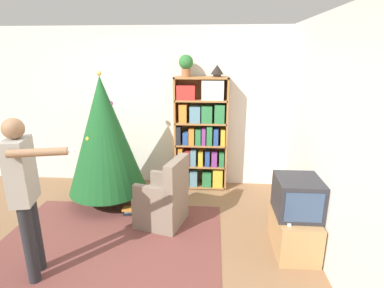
% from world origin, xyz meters
% --- Properties ---
extents(ground_plane, '(14.00, 14.00, 0.00)m').
position_xyz_m(ground_plane, '(0.00, 0.00, 0.00)').
color(ground_plane, '#846042').
extents(wall_back, '(8.00, 0.10, 2.60)m').
position_xyz_m(wall_back, '(0.00, 2.21, 1.30)').
color(wall_back, silver).
rests_on(wall_back, ground_plane).
extents(wall_right, '(0.10, 8.00, 2.60)m').
position_xyz_m(wall_right, '(2.18, 0.00, 1.30)').
color(wall_right, silver).
rests_on(wall_right, ground_plane).
extents(area_rug, '(2.65, 2.03, 0.01)m').
position_xyz_m(area_rug, '(-0.26, 0.25, 0.00)').
color(area_rug, brown).
rests_on(area_rug, ground_plane).
extents(bookshelf, '(0.85, 0.31, 1.83)m').
position_xyz_m(bookshelf, '(0.75, 1.97, 0.92)').
color(bookshelf, '#A8703D').
rests_on(bookshelf, ground_plane).
extents(tv_stand, '(0.44, 0.74, 0.45)m').
position_xyz_m(tv_stand, '(1.89, 0.35, 0.22)').
color(tv_stand, tan).
rests_on(tv_stand, ground_plane).
extents(television, '(0.47, 0.52, 0.42)m').
position_xyz_m(television, '(1.89, 0.34, 0.66)').
color(television, '#28282D').
rests_on(television, tv_stand).
extents(game_remote, '(0.04, 0.12, 0.02)m').
position_xyz_m(game_remote, '(1.76, 0.13, 0.46)').
color(game_remote, white).
rests_on(game_remote, tv_stand).
extents(christmas_tree, '(1.12, 1.12, 1.96)m').
position_xyz_m(christmas_tree, '(-0.60, 1.30, 1.05)').
color(christmas_tree, '#4C3323').
rests_on(christmas_tree, ground_plane).
extents(armchair, '(0.70, 0.69, 0.92)m').
position_xyz_m(armchair, '(0.32, 0.78, 0.32)').
color(armchair, '#7A6B5B').
rests_on(armchair, ground_plane).
extents(standing_person, '(0.70, 0.46, 1.63)m').
position_xyz_m(standing_person, '(-0.79, -0.29, 0.97)').
color(standing_person, '#232328').
rests_on(standing_person, ground_plane).
extents(potted_plant, '(0.22, 0.22, 0.33)m').
position_xyz_m(potted_plant, '(0.51, 1.98, 2.02)').
color(potted_plant, '#935B38').
rests_on(potted_plant, bookshelf).
extents(table_lamp, '(0.20, 0.20, 0.18)m').
position_xyz_m(table_lamp, '(0.99, 1.98, 1.94)').
color(table_lamp, '#473828').
rests_on(table_lamp, bookshelf).
extents(book_pile_near_tree, '(0.22, 0.17, 0.10)m').
position_xyz_m(book_pile_near_tree, '(-0.19, 0.96, 0.05)').
color(book_pile_near_tree, '#232328').
rests_on(book_pile_near_tree, ground_plane).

